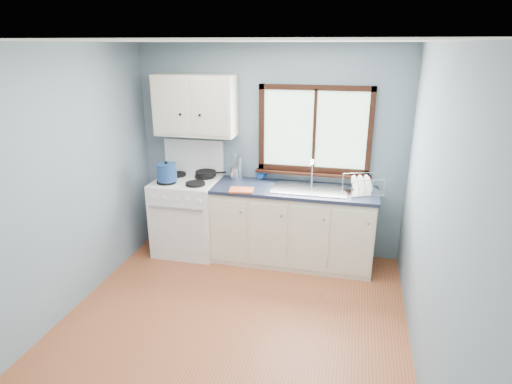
% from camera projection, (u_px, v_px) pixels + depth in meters
% --- Properties ---
extents(floor, '(3.20, 3.60, 0.02)m').
position_uv_depth(floor, '(228.00, 333.00, 3.89)').
color(floor, '#9E522F').
rests_on(floor, ground).
extents(ceiling, '(3.20, 3.60, 0.02)m').
position_uv_depth(ceiling, '(221.00, 40.00, 3.06)').
color(ceiling, white).
rests_on(ceiling, wall_back).
extents(wall_back, '(3.20, 0.02, 2.50)m').
position_uv_depth(wall_back, '(269.00, 152.00, 5.14)').
color(wall_back, slate).
rests_on(wall_back, ground).
extents(wall_front, '(3.20, 0.02, 2.50)m').
position_uv_depth(wall_front, '(99.00, 351.00, 1.81)').
color(wall_front, slate).
rests_on(wall_front, ground).
extents(wall_left, '(0.02, 3.60, 2.50)m').
position_uv_depth(wall_left, '(53.00, 189.00, 3.83)').
color(wall_left, slate).
rests_on(wall_left, ground).
extents(wall_right, '(0.02, 3.60, 2.50)m').
position_uv_depth(wall_right, '(435.00, 221.00, 3.13)').
color(wall_right, slate).
rests_on(wall_right, ground).
extents(gas_range, '(0.76, 0.69, 1.36)m').
position_uv_depth(gas_range, '(188.00, 214.00, 5.29)').
color(gas_range, white).
rests_on(gas_range, floor).
extents(base_cabinets, '(1.85, 0.60, 0.88)m').
position_uv_depth(base_cabinets, '(293.00, 229.00, 5.05)').
color(base_cabinets, beige).
rests_on(base_cabinets, floor).
extents(countertop, '(1.89, 0.64, 0.04)m').
position_uv_depth(countertop, '(294.00, 190.00, 4.89)').
color(countertop, black).
rests_on(countertop, base_cabinets).
extents(sink, '(0.84, 0.46, 0.44)m').
position_uv_depth(sink, '(309.00, 194.00, 4.86)').
color(sink, silver).
rests_on(sink, countertop).
extents(window, '(1.36, 0.10, 1.03)m').
position_uv_depth(window, '(314.00, 136.00, 4.92)').
color(window, '#9EC6A8').
rests_on(window, wall_back).
extents(upper_cabinets, '(0.95, 0.35, 0.70)m').
position_uv_depth(upper_cabinets, '(195.00, 106.00, 4.97)').
color(upper_cabinets, beige).
rests_on(upper_cabinets, wall_back).
extents(skillet, '(0.40, 0.32, 0.05)m').
position_uv_depth(skillet, '(206.00, 173.00, 5.22)').
color(skillet, black).
rests_on(skillet, gas_range).
extents(stockpot, '(0.31, 0.31, 0.23)m').
position_uv_depth(stockpot, '(167.00, 172.00, 4.99)').
color(stockpot, navy).
rests_on(stockpot, gas_range).
extents(utensil_crock, '(0.16, 0.16, 0.37)m').
position_uv_depth(utensil_crock, '(235.00, 173.00, 5.18)').
color(utensil_crock, silver).
rests_on(utensil_crock, countertop).
extents(thermos, '(0.09, 0.09, 0.28)m').
position_uv_depth(thermos, '(240.00, 168.00, 5.16)').
color(thermos, silver).
rests_on(thermos, countertop).
extents(soap_bottle, '(0.13, 0.13, 0.27)m').
position_uv_depth(soap_bottle, '(259.00, 169.00, 5.14)').
color(soap_bottle, '#1148A1').
rests_on(soap_bottle, countertop).
extents(dish_towel, '(0.29, 0.23, 0.02)m').
position_uv_depth(dish_towel, '(241.00, 190.00, 4.79)').
color(dish_towel, '#CE5A32').
rests_on(dish_towel, countertop).
extents(dish_rack, '(0.47, 0.42, 0.20)m').
position_uv_depth(dish_rack, '(362.00, 188.00, 4.72)').
color(dish_rack, silver).
rests_on(dish_rack, countertop).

